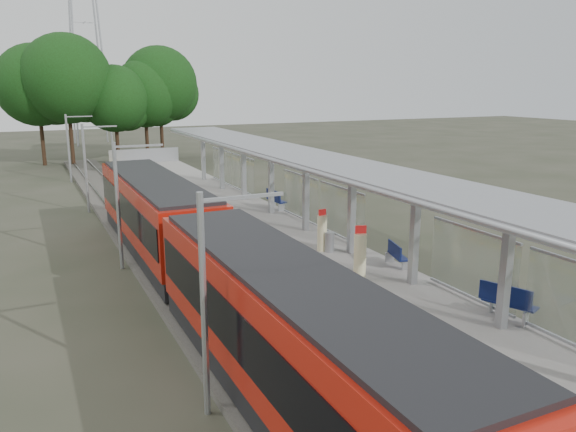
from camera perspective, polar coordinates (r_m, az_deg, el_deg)
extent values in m
cube|color=#59544C|center=(26.31, -12.98, -3.81)|extent=(3.00, 70.00, 0.24)
cube|color=gray|center=(27.46, -3.83, -1.95)|extent=(6.00, 50.00, 1.00)
cube|color=gold|center=(26.53, -8.97, -1.49)|extent=(0.60, 50.00, 0.02)
cube|color=#9EA0A5|center=(50.91, -14.38, 5.97)|extent=(6.00, 0.10, 1.20)
cube|color=black|center=(13.94, 0.22, -17.07)|extent=(2.50, 13.50, 0.70)
cube|color=#B81A0D|center=(13.20, 0.22, -11.06)|extent=(2.65, 13.50, 2.50)
cube|color=black|center=(13.18, 0.22, -10.87)|extent=(2.72, 12.96, 1.20)
cube|color=black|center=(12.72, 0.23, -5.72)|extent=(2.40, 12.82, 0.15)
cube|color=#0D6E88|center=(13.86, 5.38, -10.59)|extent=(0.04, 1.30, 2.00)
cube|color=black|center=(26.43, -13.18, -2.55)|extent=(2.50, 13.50, 0.70)
cube|color=#B81A0D|center=(26.05, -13.36, 0.84)|extent=(2.65, 13.50, 2.50)
cube|color=black|center=(26.04, -13.36, 0.95)|extent=(2.72, 12.96, 1.20)
cube|color=black|center=(25.81, -13.51, 3.66)|extent=(2.40, 12.82, 0.15)
cube|color=#0D6E88|center=(26.39, -10.46, 0.80)|extent=(0.04, 1.30, 2.00)
cylinder|color=black|center=(22.13, -10.44, -6.34)|extent=(2.20, 0.70, 0.70)
cube|color=black|center=(19.48, -8.83, -3.88)|extent=(2.30, 0.80, 2.40)
cube|color=#9EA0A5|center=(16.59, 21.27, -4.99)|extent=(0.25, 0.25, 3.50)
cube|color=#9EA0A5|center=(19.40, 12.73, -1.82)|extent=(0.25, 0.25, 3.50)
cube|color=#9EA0A5|center=(22.58, 6.49, 0.53)|extent=(0.25, 0.25, 3.50)
cube|color=#9EA0A5|center=(25.98, 1.84, 2.29)|extent=(0.25, 0.25, 3.50)
cube|color=#9EA0A5|center=(29.53, -1.73, 3.62)|extent=(0.25, 0.25, 3.50)
cube|color=#9EA0A5|center=(33.19, -4.53, 4.65)|extent=(0.25, 0.25, 3.50)
cube|color=#9EA0A5|center=(36.91, -6.77, 5.47)|extent=(0.25, 0.25, 3.50)
cube|color=#9EA0A5|center=(40.69, -8.61, 6.13)|extent=(0.25, 0.25, 3.50)
cube|color=gray|center=(23.76, 3.23, 5.72)|extent=(3.20, 38.00, 0.16)
cylinder|color=#9EA0A5|center=(23.07, -0.17, 5.31)|extent=(0.24, 38.00, 0.24)
cube|color=silver|center=(18.56, 18.16, -4.63)|extent=(0.05, 3.70, 2.20)
cube|color=silver|center=(24.72, 5.40, 0.37)|extent=(0.05, 3.70, 2.20)
cube|color=silver|center=(28.15, 1.23, 2.01)|extent=(0.05, 3.70, 2.20)
cube|color=silver|center=(35.37, -4.62, 4.28)|extent=(0.05, 3.70, 2.20)
cube|color=silver|center=(39.09, -6.73, 5.09)|extent=(0.05, 3.70, 2.20)
cylinder|color=#382316|center=(59.38, -23.68, 7.17)|extent=(0.36, 0.36, 5.08)
sphere|color=#144916|center=(59.16, -24.14, 12.06)|extent=(7.72, 7.72, 7.72)
cylinder|color=#382316|center=(57.54, -21.15, 7.43)|extent=(0.36, 0.36, 5.46)
sphere|color=#144916|center=(57.33, -21.61, 12.85)|extent=(8.30, 8.30, 8.30)
cylinder|color=#382316|center=(57.96, -16.94, 7.16)|extent=(0.36, 0.36, 4.22)
sphere|color=#144916|center=(57.70, -17.23, 11.33)|extent=(6.42, 6.42, 6.42)
cylinder|color=#382316|center=(60.44, -14.14, 7.69)|extent=(0.36, 0.36, 4.50)
sphere|color=#144916|center=(60.20, -14.39, 11.95)|extent=(6.84, 6.84, 6.84)
cylinder|color=#382316|center=(61.72, -12.71, 8.17)|extent=(0.36, 0.36, 5.14)
sphere|color=#144916|center=(61.51, -12.95, 12.94)|extent=(7.81, 7.81, 7.81)
cylinder|color=#9EA0A5|center=(13.13, -8.54, -9.22)|extent=(0.16, 0.16, 5.40)
cube|color=#9EA0A5|center=(12.71, -4.62, 1.93)|extent=(2.00, 0.08, 0.08)
cylinder|color=#9EA0A5|center=(24.41, -16.89, 0.89)|extent=(0.16, 0.16, 5.40)
cube|color=#9EA0A5|center=(24.19, -14.93, 6.91)|extent=(2.00, 0.08, 0.08)
cylinder|color=#9EA0A5|center=(36.16, -19.88, 4.53)|extent=(0.16, 0.16, 5.40)
cube|color=#9EA0A5|center=(36.01, -18.59, 8.61)|extent=(2.00, 0.08, 0.08)
cylinder|color=#9EA0A5|center=(48.04, -21.40, 6.38)|extent=(0.16, 0.16, 5.40)
cube|color=#9EA0A5|center=(47.92, -20.45, 9.46)|extent=(2.00, 0.08, 0.08)
cube|color=#101B52|center=(17.75, 21.59, -8.26)|extent=(1.02, 1.59, 0.06)
cube|color=#101B52|center=(17.50, 21.21, -7.46)|extent=(0.66, 1.44, 0.56)
cube|color=#9EA0A5|center=(17.46, 23.00, -9.58)|extent=(0.40, 0.22, 0.45)
cube|color=#9EA0A5|center=(18.22, 20.11, -8.37)|extent=(0.40, 0.22, 0.45)
cube|color=#101B52|center=(21.53, 11.13, -3.99)|extent=(0.74, 1.38, 0.05)
cube|color=#101B52|center=(21.35, 10.78, -3.38)|extent=(0.41, 1.28, 0.48)
cube|color=#9EA0A5|center=(21.19, 11.95, -4.89)|extent=(0.35, 0.15, 0.39)
cube|color=#9EA0A5|center=(22.00, 10.29, -4.14)|extent=(0.35, 0.15, 0.39)
cube|color=#101B52|center=(30.80, -1.15, 1.59)|extent=(0.57, 1.57, 0.06)
cube|color=#101B52|center=(30.66, -1.50, 2.12)|extent=(0.17, 1.54, 0.56)
cube|color=#9EA0A5|center=(30.30, -0.67, 0.94)|extent=(0.41, 0.09, 0.45)
cube|color=#9EA0A5|center=(31.40, -1.61, 1.37)|extent=(0.41, 0.09, 0.45)
cylinder|color=beige|center=(19.74, 7.32, -4.14)|extent=(0.44, 0.44, 1.65)
cube|color=red|center=(19.47, 7.40, -1.36)|extent=(0.39, 0.18, 0.27)
cylinder|color=beige|center=(23.01, 3.48, -1.76)|extent=(0.39, 0.39, 1.48)
cube|color=red|center=(22.80, 3.51, 0.39)|extent=(0.35, 0.12, 0.25)
cylinder|color=#9EA0A5|center=(22.99, 4.22, -2.63)|extent=(0.47, 0.47, 0.82)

